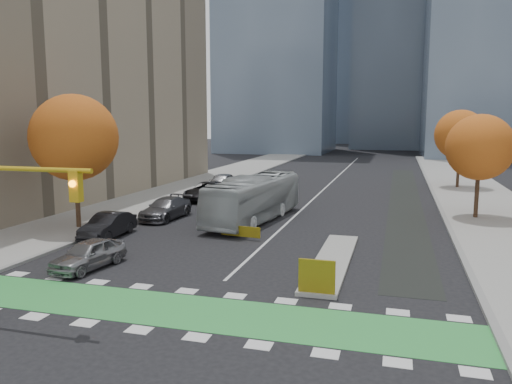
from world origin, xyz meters
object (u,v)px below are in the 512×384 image
Objects in this scene: tree_east_far at (460,135)px; bus at (254,198)px; tree_east_near at (480,147)px; tree_west at (74,138)px; parked_car_d at (207,191)px; parked_car_a at (88,254)px; parked_car_b at (108,225)px; parked_car_e at (222,182)px; parked_car_c at (166,208)px; hazard_board at (317,276)px.

bus is at bearing -125.75° from tree_east_far.
bus is (-14.30, -4.55, -3.35)m from tree_east_near.
tree_west is 14.02m from parked_car_d.
parked_car_a is (-19.02, -33.00, -4.58)m from tree_east_far.
tree_east_near is 1.66× the size of parked_car_b.
parked_car_e reaches higher than parked_car_b.
tree_east_far is 1.56× the size of parked_car_c.
bus is 2.01× the size of parked_car_d.
parked_car_b is (-13.00, 6.32, -0.10)m from hazard_board.
hazard_board is 14.45m from parked_car_b.
hazard_board is 0.28× the size of parked_car_e.
tree_east_near is 1.31× the size of parked_car_d.
tree_east_far is at bearing 49.32° from parked_car_c.
tree_east_near is (24.00, 10.00, -0.75)m from tree_west.
tree_west reaches higher than tree_east_far.
hazard_board is 0.20× the size of tree_east_near.
tree_east_near is at bearing 26.51° from parked_car_b.
parked_car_d is 1.08× the size of parked_car_e.
tree_west is at bearing 154.01° from hazard_board.
parked_car_d is (0.49, 14.16, 0.05)m from parked_car_b.
tree_west is at bearing 151.54° from parked_car_b.
parked_car_b is at bearing -93.93° from parked_car_c.
parked_car_d reaches higher than hazard_board.
hazard_board is 0.17× the size of tree_west.
parked_car_a is at bearing -137.44° from tree_east_near.
parked_car_a is at bearing -119.95° from tree_east_far.
parked_car_b is (-21.50, -27.48, -4.54)m from tree_east_far.
tree_west is 5.95m from parked_car_b.
hazard_board is 0.36× the size of parked_car_a.
bus reaches higher than parked_car_c.
tree_east_far reaches higher than parked_car_b.
parked_car_a is 24.80m from parked_car_e.
parked_car_e is (-13.00, 25.48, 0.06)m from hazard_board.
tree_east_near is 15.37m from bus.
tree_east_near is 21.09m from parked_car_d.
hazard_board is 0.18× the size of tree_east_far.
hazard_board is at bearing -64.84° from parked_car_e.
tree_east_near is 0.65× the size of bus.
tree_west is at bearing -143.06° from bus.
parked_car_e is at bearing 87.84° from parked_car_b.
parked_car_b is at bearing -26.30° from tree_west.
parked_car_b is 14.17m from parked_car_d.
tree_east_far is 25.60m from bus.
tree_east_near is 1.44× the size of parked_car_c.
parked_car_d is at bearing -86.33° from parked_car_e.
tree_east_near is 21.43m from parked_car_c.
hazard_board is 0.26× the size of parked_car_d.
parked_car_d is (-0.25, 8.27, 0.04)m from parked_car_c.
parked_car_a is 19.78m from parked_car_d.
parked_car_b is at bearing -91.88° from parked_car_e.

